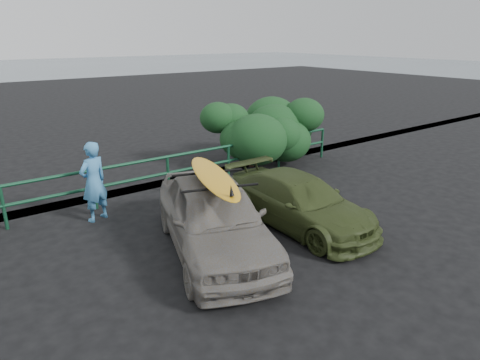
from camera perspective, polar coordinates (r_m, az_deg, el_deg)
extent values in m
plane|color=black|center=(7.59, 1.65, -13.79)|extent=(80.00, 80.00, 0.00)
imported|color=slate|center=(8.33, -3.45, -4.96)|extent=(3.03, 4.68, 1.48)
imported|color=#35421D|center=(9.62, 7.94, -2.88)|extent=(1.62, 3.93, 1.14)
imported|color=#4088C1|center=(10.25, -18.94, -0.22)|extent=(0.79, 0.65, 1.86)
ellipsoid|color=orange|center=(8.03, -3.56, 0.47)|extent=(1.45, 2.87, 0.08)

